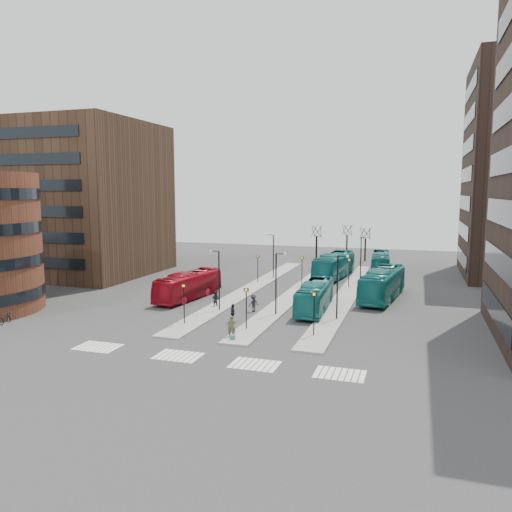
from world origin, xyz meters
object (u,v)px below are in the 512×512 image
(teal_bus_b, at_px, (334,266))
(teal_bus_c, at_px, (383,284))
(bicycle_far, at_px, (7,316))
(commuter_b, at_px, (233,313))
(suitcase, at_px, (233,338))
(teal_bus_a, at_px, (315,296))
(commuter_a, at_px, (215,299))
(teal_bus_d, at_px, (381,262))
(traveller, at_px, (232,327))
(commuter_c, at_px, (253,303))
(red_bus, at_px, (189,285))

(teal_bus_b, xyz_separation_m, teal_bus_c, (7.45, -12.19, -0.02))
(teal_bus_c, xyz_separation_m, bicycle_far, (-33.06, -20.86, -1.30))
(commuter_b, bearing_deg, suitcase, 175.97)
(teal_bus_a, relative_size, commuter_a, 6.24)
(teal_bus_a, height_order, teal_bus_d, teal_bus_d)
(teal_bus_c, height_order, traveller, teal_bus_c)
(teal_bus_b, relative_size, commuter_c, 7.21)
(teal_bus_b, bearing_deg, traveller, -90.46)
(suitcase, height_order, commuter_b, commuter_b)
(teal_bus_b, bearing_deg, bicycle_far, -122.03)
(teal_bus_b, distance_m, commuter_a, 23.55)
(teal_bus_a, height_order, traveller, teal_bus_a)
(commuter_a, distance_m, commuter_c, 4.50)
(teal_bus_b, relative_size, commuter_b, 7.21)
(suitcase, relative_size, bicycle_far, 0.30)
(traveller, distance_m, commuter_c, 9.32)
(teal_bus_c, bearing_deg, suitcase, -109.89)
(suitcase, relative_size, traveller, 0.27)
(red_bus, relative_size, teal_bus_a, 1.02)
(teal_bus_a, bearing_deg, red_bus, 173.03)
(commuter_c, bearing_deg, teal_bus_b, -155.32)
(suitcase, xyz_separation_m, teal_bus_c, (10.50, 20.29, 1.49))
(traveller, height_order, bicycle_far, traveller)
(traveller, bearing_deg, red_bus, 105.91)
(teal_bus_b, distance_m, teal_bus_d, 9.18)
(traveller, height_order, commuter_b, traveller)
(suitcase, bearing_deg, commuter_b, 101.68)
(red_bus, xyz_separation_m, commuter_b, (8.43, -8.16, -0.65))
(teal_bus_d, distance_m, commuter_b, 35.76)
(commuter_a, bearing_deg, teal_bus_d, -114.22)
(suitcase, distance_m, bicycle_far, 22.57)
(teal_bus_c, distance_m, commuter_b, 19.42)
(teal_bus_c, relative_size, commuter_b, 7.11)
(teal_bus_a, distance_m, bicycle_far, 29.86)
(teal_bus_a, bearing_deg, teal_bus_d, 77.98)
(teal_bus_b, bearing_deg, teal_bus_c, -52.81)
(teal_bus_d, height_order, commuter_c, teal_bus_d)
(suitcase, distance_m, teal_bus_b, 32.65)
(teal_bus_c, distance_m, bicycle_far, 39.11)
(traveller, height_order, commuter_a, traveller)
(teal_bus_d, relative_size, commuter_c, 6.23)
(traveller, relative_size, commuter_a, 1.09)
(red_bus, relative_size, teal_bus_d, 1.00)
(suitcase, bearing_deg, commuter_a, 110.26)
(traveller, relative_size, commuter_c, 1.07)
(suitcase, height_order, red_bus, red_bus)
(suitcase, relative_size, teal_bus_b, 0.04)
(suitcase, distance_m, commuter_b, 5.92)
(red_bus, relative_size, teal_bus_c, 0.88)
(teal_bus_a, distance_m, teal_bus_c, 9.99)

